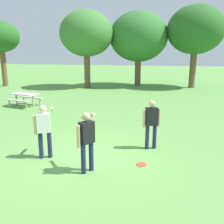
% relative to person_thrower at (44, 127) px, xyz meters
% --- Properties ---
extents(ground_plane, '(120.00, 120.00, 0.00)m').
position_rel_person_thrower_xyz_m(ground_plane, '(1.30, 0.43, -0.96)').
color(ground_plane, '#609947').
extents(person_thrower, '(0.56, 0.82, 1.64)m').
position_rel_person_thrower_xyz_m(person_thrower, '(0.00, 0.00, 0.00)').
color(person_thrower, '#1E234C').
rests_on(person_thrower, ground).
extents(person_catcher, '(0.55, 0.37, 1.64)m').
position_rel_person_thrower_xyz_m(person_catcher, '(3.04, 1.51, -0.02)').
color(person_catcher, '#1E234C').
rests_on(person_catcher, ground).
extents(person_bystander, '(0.55, 0.82, 1.64)m').
position_rel_person_thrower_xyz_m(person_bystander, '(1.54, -0.57, 0.00)').
color(person_bystander, '#1E234C').
rests_on(person_bystander, ground).
extents(frisbee, '(0.29, 0.29, 0.03)m').
position_rel_person_thrower_xyz_m(frisbee, '(2.91, 0.20, -0.95)').
color(frisbee, '#E04733').
rests_on(frisbee, ground).
extents(picnic_table_near, '(1.94, 1.72, 0.77)m').
position_rel_person_thrower_xyz_m(picnic_table_near, '(-5.00, 6.56, -0.40)').
color(picnic_table_near, beige).
rests_on(picnic_table_near, ground).
extents(tree_tall_left, '(3.39, 3.39, 6.11)m').
position_rel_person_thrower_xyz_m(tree_tall_left, '(-12.33, 14.48, 3.63)').
color(tree_tall_left, brown).
rests_on(tree_tall_left, ground).
extents(tree_broad_center, '(4.80, 4.80, 6.90)m').
position_rel_person_thrower_xyz_m(tree_broad_center, '(-4.17, 15.50, 3.87)').
color(tree_broad_center, brown).
rests_on(tree_broad_center, ground).
extents(tree_far_right, '(5.49, 5.49, 7.00)m').
position_rel_person_thrower_xyz_m(tree_far_right, '(0.23, 17.74, 3.68)').
color(tree_far_right, brown).
rests_on(tree_far_right, ground).
extents(tree_slender_mid, '(5.05, 5.05, 7.32)m').
position_rel_person_thrower_xyz_m(tree_slender_mid, '(5.32, 17.75, 4.18)').
color(tree_slender_mid, brown).
rests_on(tree_slender_mid, ground).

